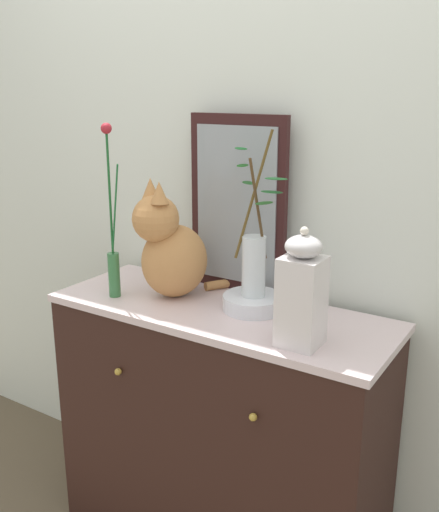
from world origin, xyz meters
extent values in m
cube|color=silver|center=(0.00, 0.29, 1.30)|extent=(4.40, 0.08, 2.60)
cube|color=black|center=(0.00, 0.00, 0.46)|extent=(1.14, 0.42, 0.91)
cube|color=silver|center=(0.00, 0.00, 0.92)|extent=(1.16, 0.43, 0.02)
sphere|color=#B79338|center=(-0.26, -0.22, 0.73)|extent=(0.02, 0.02, 0.02)
sphere|color=#B79338|center=(0.26, -0.22, 0.73)|extent=(0.02, 0.02, 0.02)
cube|color=black|center=(-0.05, 0.20, 1.25)|extent=(0.37, 0.03, 0.62)
cube|color=gray|center=(-0.05, 0.18, 1.25)|extent=(0.31, 0.01, 0.54)
ellipsoid|color=#BB8149|center=(-0.20, 0.02, 1.06)|extent=(0.28, 0.30, 0.25)
sphere|color=#BB8149|center=(-0.23, -0.04, 1.22)|extent=(0.16, 0.16, 0.16)
cone|color=#BB8149|center=(-0.19, -0.06, 1.31)|extent=(0.06, 0.06, 0.07)
cone|color=#BB8149|center=(-0.27, -0.01, 1.31)|extent=(0.06, 0.06, 0.07)
cylinder|color=#BB8149|center=(-0.09, 0.19, 0.95)|extent=(0.11, 0.16, 0.03)
cylinder|color=#34703F|center=(-0.37, -0.10, 1.01)|extent=(0.04, 0.04, 0.16)
cylinder|color=#1C5828|center=(-0.37, -0.10, 1.29)|extent=(0.01, 0.01, 0.40)
sphere|color=#A7212C|center=(-0.37, -0.10, 1.51)|extent=(0.04, 0.04, 0.04)
cylinder|color=#1D6130|center=(-0.35, -0.10, 1.25)|extent=(0.05, 0.01, 0.31)
cylinder|color=silver|center=(0.10, 0.05, 0.96)|extent=(0.20, 0.20, 0.05)
cylinder|color=silver|center=(0.10, 0.05, 1.09)|extent=(0.08, 0.08, 0.20)
cylinder|color=brown|center=(0.09, 0.06, 1.31)|extent=(0.09, 0.09, 0.41)
ellipsoid|color=#205021|center=(0.05, 0.09, 1.34)|extent=(0.08, 0.07, 0.01)
ellipsoid|color=#1F591E|center=(0.02, 0.10, 1.40)|extent=(0.05, 0.08, 0.01)
ellipsoid|color=#1A6228|center=(0.01, 0.11, 1.45)|extent=(0.08, 0.07, 0.01)
cylinder|color=#4B351D|center=(0.11, 0.04, 1.27)|extent=(0.03, 0.08, 0.33)
ellipsoid|color=#23521F|center=(0.14, 0.04, 1.30)|extent=(0.06, 0.08, 0.01)
ellipsoid|color=#1F5728|center=(0.17, 0.01, 1.34)|extent=(0.07, 0.04, 0.01)
ellipsoid|color=#215E2B|center=(0.19, 0.01, 1.38)|extent=(0.08, 0.05, 0.01)
cube|color=silver|center=(0.34, -0.11, 1.06)|extent=(0.12, 0.12, 0.26)
ellipsoid|color=silver|center=(0.34, -0.11, 1.22)|extent=(0.10, 0.10, 0.06)
sphere|color=silver|center=(0.34, -0.11, 1.27)|extent=(0.02, 0.02, 0.02)
camera|label=1|loc=(0.96, -1.51, 1.64)|focal=40.68mm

